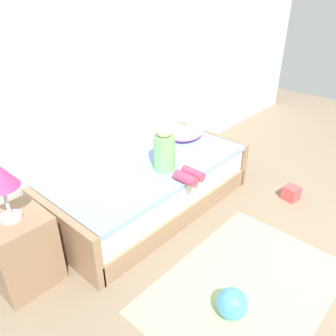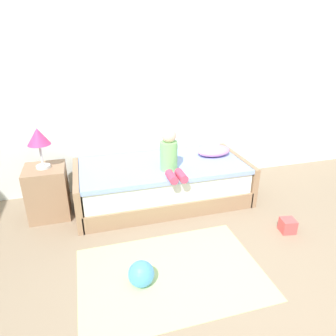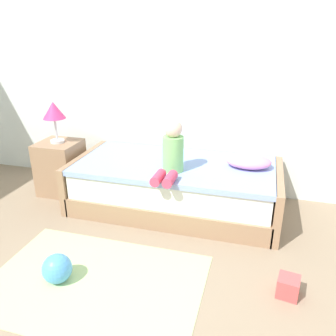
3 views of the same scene
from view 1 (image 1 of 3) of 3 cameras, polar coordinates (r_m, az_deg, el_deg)
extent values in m
cube|color=silver|center=(3.60, -7.12, 19.11)|extent=(7.20, 0.10, 2.90)
cube|color=#997556|center=(3.51, -3.04, -5.05)|extent=(2.00, 1.00, 0.20)
cube|color=white|center=(3.39, -3.14, -1.91)|extent=(1.94, 0.94, 0.25)
cube|color=#8CA5E0|center=(3.31, -3.21, 0.30)|extent=(1.98, 0.98, 0.05)
cube|color=#997556|center=(2.94, -17.51, -10.80)|extent=(0.07, 1.00, 0.50)
cube|color=#997556|center=(4.11, 6.98, 2.73)|extent=(0.07, 1.00, 0.50)
cube|color=#997556|center=(2.84, -23.65, -12.64)|extent=(0.44, 0.44, 0.60)
cylinder|color=silver|center=(2.65, -25.01, -7.52)|extent=(0.15, 0.15, 0.03)
cylinder|color=silver|center=(2.58, -25.64, -5.10)|extent=(0.02, 0.02, 0.24)
cylinder|color=#7FC672|center=(3.12, -0.59, 2.53)|extent=(0.20, 0.20, 0.34)
sphere|color=beige|center=(3.02, -0.62, 6.70)|extent=(0.17, 0.17, 0.17)
cylinder|color=#D83F60|center=(2.98, 2.95, -1.73)|extent=(0.09, 0.22, 0.09)
cylinder|color=#D83F60|center=(3.05, 4.26, -0.93)|extent=(0.09, 0.22, 0.09)
ellipsoid|color=#EA8CC6|center=(3.81, 3.37, 5.91)|extent=(0.44, 0.30, 0.13)
sphere|color=#4C99E5|center=(2.57, 10.79, -21.61)|extent=(0.22, 0.22, 0.22)
cube|color=#B2D189|center=(2.82, 12.89, -19.06)|extent=(1.60, 1.10, 0.01)
cube|color=#E54C4C|center=(3.86, 20.13, -4.00)|extent=(0.17, 0.17, 0.15)
camera|label=2|loc=(1.68, 86.22, -4.62)|focal=32.28mm
camera|label=3|loc=(3.03, 62.64, 7.61)|focal=36.47mm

